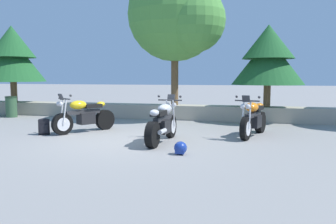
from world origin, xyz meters
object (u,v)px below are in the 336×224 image
Objects in this scene: motorcycle_silver_centre at (163,123)px; trash_bin at (11,107)px; pine_tree_mid_right at (268,56)px; rider_helmet at (180,148)px; rider_backpack at (44,126)px; leafy_tree_mid_left at (179,15)px; motorcycle_yellow_near_left at (84,116)px; motorcycle_orange_far_right at (253,119)px; pine_tree_far_left at (12,55)px.

trash_bin is at bearing 153.82° from motorcycle_silver_centre.
pine_tree_mid_right reaches higher than trash_bin.
rider_helmet is 9.51m from trash_bin.
leafy_tree_mid_left is (2.97, 4.38, 3.72)m from rider_backpack.
rider_backpack is 4.57m from rider_helmet.
pine_tree_mid_right is at bearing 60.46° from motorcycle_silver_centre.
pine_tree_mid_right is (5.38, 3.80, 1.92)m from motorcycle_yellow_near_left.
motorcycle_silver_centre is 1.48m from rider_helmet.
leafy_tree_mid_left is 1.78× the size of pine_tree_mid_right.
leafy_tree_mid_left is (-2.84, 3.18, 3.48)m from motorcycle_orange_far_right.
pine_tree_mid_right reaches higher than rider_helmet.
motorcycle_orange_far_right is 2.36× the size of trash_bin.
pine_tree_mid_right is (6.28, 4.48, 2.16)m from rider_backpack.
rider_backpack is at bearing -144.48° from pine_tree_mid_right.
leafy_tree_mid_left reaches higher than motorcycle_orange_far_right.
trash_bin is (0.57, -0.92, -2.16)m from pine_tree_far_left.
motorcycle_yellow_near_left is 5.49m from leafy_tree_mid_left.
rider_backpack is 0.09× the size of leafy_tree_mid_left.
rider_backpack is 6.47m from leafy_tree_mid_left.
leafy_tree_mid_left is at bearing 55.84° from rider_backpack.
motorcycle_yellow_near_left is 2.86m from motorcycle_silver_centre.
motorcycle_silver_centre is at bearing -26.18° from trash_bin.
trash_bin is at bearing -173.90° from pine_tree_mid_right.
rider_helmet is at bearing -108.13° from pine_tree_mid_right.
pine_tree_far_left is (-8.00, 4.57, 2.11)m from motorcycle_silver_centre.
rider_backpack is at bearing -41.61° from trash_bin.
motorcycle_orange_far_right is 7.23× the size of rider_helmet.
motorcycle_orange_far_right is at bearing 11.63° from rider_backpack.
motorcycle_silver_centre is at bearing 120.27° from rider_helmet.
trash_bin is (-3.83, 3.40, 0.19)m from rider_backpack.
rider_helmet is at bearing -77.07° from leafy_tree_mid_left.
leafy_tree_mid_left reaches higher than trash_bin.
trash_bin is at bearing 138.39° from rider_backpack.
pine_tree_far_left is (-8.72, 5.81, 2.46)m from rider_helmet.
leafy_tree_mid_left is 3.66m from pine_tree_mid_right.
pine_tree_mid_right is at bearing 71.87° from rider_helmet.
motorcycle_orange_far_right is at bearing 60.97° from rider_helmet.
pine_tree_far_left reaches higher than pine_tree_mid_right.
motorcycle_yellow_near_left is 1.15m from rider_backpack.
motorcycle_orange_far_right reaches higher than rider_backpack.
rider_helmet is 6.68m from pine_tree_mid_right.
motorcycle_silver_centre is at bearing -82.34° from leafy_tree_mid_left.
leafy_tree_mid_left reaches higher than motorcycle_yellow_near_left.
rider_backpack is at bearing -142.70° from motorcycle_yellow_near_left.
trash_bin is (-4.73, 2.72, -0.05)m from motorcycle_yellow_near_left.
motorcycle_orange_far_right is 0.38× the size of leafy_tree_mid_left.
pine_tree_far_left is at bearing 163.01° from motorcycle_orange_far_right.
motorcycle_orange_far_right reaches higher than rider_helmet.
rider_backpack is 0.14× the size of pine_tree_far_left.
pine_tree_far_left is (-5.30, 3.63, 2.11)m from motorcycle_yellow_near_left.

